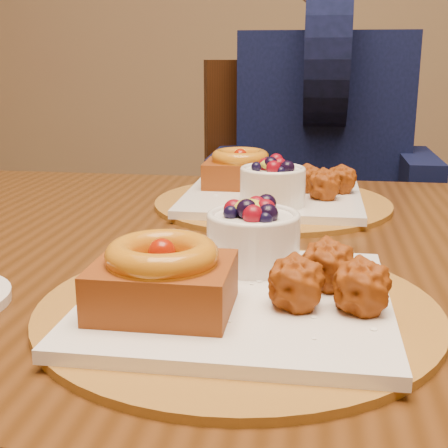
{
  "coord_description": "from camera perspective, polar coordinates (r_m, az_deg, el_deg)",
  "views": [
    {
      "loc": [
        0.03,
        -0.63,
        0.99
      ],
      "look_at": [
        -0.06,
        -0.04,
        0.83
      ],
      "focal_mm": 50.0,
      "sensor_mm": 36.0,
      "label": 1
    }
  ],
  "objects": [
    {
      "name": "place_setting_far",
      "position": [
        1.0,
        4.26,
        3.2
      ],
      "size": [
        0.38,
        0.38,
        0.09
      ],
      "color": "brown",
      "rests_on": "dining_table"
    },
    {
      "name": "place_setting_near",
      "position": [
        0.59,
        1.03,
        -5.31
      ],
      "size": [
        0.38,
        0.38,
        0.09
      ],
      "color": "brown",
      "rests_on": "dining_table"
    },
    {
      "name": "dining_table",
      "position": [
        0.83,
        3.2,
        -7.04
      ],
      "size": [
        1.6,
        0.9,
        0.76
      ],
      "color": "#3A1F0A",
      "rests_on": "ground"
    },
    {
      "name": "diner",
      "position": [
        1.54,
        9.16,
        10.15
      ],
      "size": [
        0.49,
        0.48,
        0.81
      ],
      "rotation": [
        0.0,
        0.0,
        0.25
      ],
      "color": "black",
      "rests_on": "ground"
    },
    {
      "name": "chair_far",
      "position": [
        1.52,
        8.25,
        -2.06
      ],
      "size": [
        0.62,
        0.62,
        0.98
      ],
      "rotation": [
        0.0,
        0.0,
        0.4
      ],
      "color": "black",
      "rests_on": "ground"
    }
  ]
}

